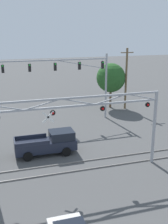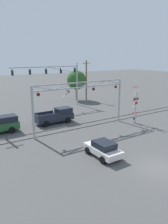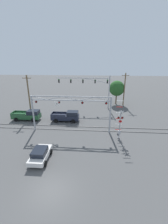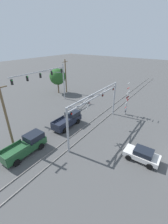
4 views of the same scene
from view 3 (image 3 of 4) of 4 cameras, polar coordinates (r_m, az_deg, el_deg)
The scene contains 12 objects.
ground_plane at distance 16.09m, azimuth -12.29°, elevation -27.28°, with size 200.00×200.00×0.00m, color #4C4C4C.
rail_track_near at distance 26.02m, azimuth -4.68°, elevation -6.81°, with size 80.00×0.08×0.10m, color gray.
rail_track_far at distance 27.29m, azimuth -4.23°, elevation -5.47°, with size 80.00×0.08×0.10m, color gray.
crossing_gantry at distance 24.19m, azimuth -5.09°, elevation 1.67°, with size 12.99×0.29×6.07m.
crossing_signal_mast at distance 23.04m, azimuth 13.38°, elevation -4.81°, with size 1.17×0.35×6.06m.
traffic_signal_span at distance 35.88m, azimuth 3.89°, elevation 10.16°, with size 12.58×0.39×7.93m.
pickup_truck_lead at distance 29.36m, azimuth -6.60°, elevation -1.62°, with size 5.36×2.12×2.05m.
pickup_truck_following at distance 31.76m, azimuth -20.66°, elevation -1.14°, with size 5.53×2.12×2.05m.
sedan_waiting at distance 19.48m, azimuth -16.33°, elevation -15.14°, with size 2.10×3.90×1.49m.
utility_pole_left at distance 33.04m, azimuth -20.24°, elevation 5.90°, with size 1.80×0.28×8.56m.
utility_pole_right at distance 39.77m, azimuth 15.12°, elevation 8.42°, with size 1.80×0.28×8.29m.
background_tree_beyond_span at distance 40.66m, azimuth 12.41°, elevation 8.77°, with size 4.01×4.01×6.23m.
Camera 3 is at (3.83, -10.40, 11.68)m, focal length 24.00 mm.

